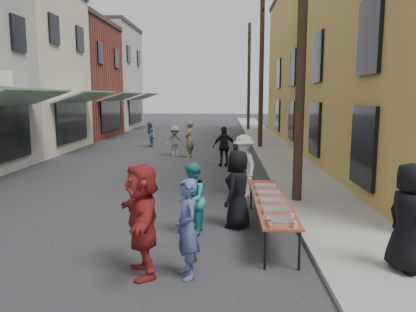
# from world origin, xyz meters

# --- Properties ---
(ground) EXTENTS (120.00, 120.00, 0.00)m
(ground) POSITION_xyz_m (0.00, 0.00, 0.00)
(ground) COLOR #28282B
(ground) RESTS_ON ground
(sidewalk) EXTENTS (2.20, 60.00, 0.10)m
(sidewalk) POSITION_xyz_m (5.00, 15.00, 0.05)
(sidewalk) COLOR gray
(sidewalk) RESTS_ON ground
(storefront_row) EXTENTS (8.00, 37.00, 9.00)m
(storefront_row) POSITION_xyz_m (-10.00, 14.96, 4.12)
(storefront_row) COLOR maroon
(storefront_row) RESTS_ON ground
(building_ochre) EXTENTS (10.00, 28.00, 10.00)m
(building_ochre) POSITION_xyz_m (11.10, 14.00, 5.00)
(building_ochre) COLOR gold
(building_ochre) RESTS_ON ground
(utility_pole_near) EXTENTS (0.26, 0.26, 9.00)m
(utility_pole_near) POSITION_xyz_m (4.30, 3.00, 4.50)
(utility_pole_near) COLOR #2D2116
(utility_pole_near) RESTS_ON ground
(utility_pole_mid) EXTENTS (0.26, 0.26, 9.00)m
(utility_pole_mid) POSITION_xyz_m (4.30, 15.00, 4.50)
(utility_pole_mid) COLOR #2D2116
(utility_pole_mid) RESTS_ON ground
(utility_pole_far) EXTENTS (0.26, 0.26, 9.00)m
(utility_pole_far) POSITION_xyz_m (4.30, 27.00, 4.50)
(utility_pole_far) COLOR #2D2116
(utility_pole_far) RESTS_ON ground
(serving_table) EXTENTS (0.70, 4.00, 0.75)m
(serving_table) POSITION_xyz_m (3.28, 0.45, 0.71)
(serving_table) COLOR maroon
(serving_table) RESTS_ON ground
(catering_tray_sausage) EXTENTS (0.50, 0.33, 0.08)m
(catering_tray_sausage) POSITION_xyz_m (3.28, -1.20, 0.79)
(catering_tray_sausage) COLOR maroon
(catering_tray_sausage) RESTS_ON serving_table
(catering_tray_foil_b) EXTENTS (0.50, 0.33, 0.08)m
(catering_tray_foil_b) POSITION_xyz_m (3.28, -0.55, 0.79)
(catering_tray_foil_b) COLOR #B2B2B7
(catering_tray_foil_b) RESTS_ON serving_table
(catering_tray_buns) EXTENTS (0.50, 0.33, 0.08)m
(catering_tray_buns) POSITION_xyz_m (3.28, 0.15, 0.79)
(catering_tray_buns) COLOR tan
(catering_tray_buns) RESTS_ON serving_table
(catering_tray_foil_d) EXTENTS (0.50, 0.33, 0.08)m
(catering_tray_foil_d) POSITION_xyz_m (3.28, 0.85, 0.79)
(catering_tray_foil_d) COLOR #B2B2B7
(catering_tray_foil_d) RESTS_ON serving_table
(catering_tray_buns_end) EXTENTS (0.50, 0.33, 0.08)m
(catering_tray_buns_end) POSITION_xyz_m (3.28, 1.55, 0.79)
(catering_tray_buns_end) COLOR tan
(catering_tray_buns_end) RESTS_ON serving_table
(condiment_jar_a) EXTENTS (0.07, 0.07, 0.08)m
(condiment_jar_a) POSITION_xyz_m (3.06, -1.50, 0.79)
(condiment_jar_a) COLOR #A57F26
(condiment_jar_a) RESTS_ON serving_table
(condiment_jar_b) EXTENTS (0.07, 0.07, 0.08)m
(condiment_jar_b) POSITION_xyz_m (3.06, -1.40, 0.79)
(condiment_jar_b) COLOR #A57F26
(condiment_jar_b) RESTS_ON serving_table
(condiment_jar_c) EXTENTS (0.07, 0.07, 0.08)m
(condiment_jar_c) POSITION_xyz_m (3.06, -1.30, 0.79)
(condiment_jar_c) COLOR #A57F26
(condiment_jar_c) RESTS_ON serving_table
(cup_stack) EXTENTS (0.08, 0.08, 0.12)m
(cup_stack) POSITION_xyz_m (3.48, -1.45, 0.81)
(cup_stack) COLOR tan
(cup_stack) RESTS_ON serving_table
(guest_front_a) EXTENTS (0.87, 1.01, 1.76)m
(guest_front_a) POSITION_xyz_m (2.60, 0.86, 0.88)
(guest_front_a) COLOR black
(guest_front_a) RESTS_ON ground
(guest_front_b) EXTENTS (0.59, 0.70, 1.64)m
(guest_front_b) POSITION_xyz_m (1.69, -1.75, 0.82)
(guest_front_b) COLOR #445185
(guest_front_b) RESTS_ON ground
(guest_front_c) EXTENTS (0.65, 0.80, 1.56)m
(guest_front_c) POSITION_xyz_m (1.60, 0.30, 0.78)
(guest_front_c) COLOR teal
(guest_front_c) RESTS_ON ground
(guest_front_d) EXTENTS (1.05, 1.35, 1.84)m
(guest_front_d) POSITION_xyz_m (2.86, 3.67, 0.92)
(guest_front_d) COLOR white
(guest_front_d) RESTS_ON ground
(guest_front_e) EXTENTS (0.57, 0.99, 1.59)m
(guest_front_e) POSITION_xyz_m (2.65, 4.25, 0.79)
(guest_front_e) COLOR #545F37
(guest_front_e) RESTS_ON ground
(guest_queue_back) EXTENTS (1.09, 1.83, 1.88)m
(guest_queue_back) POSITION_xyz_m (0.95, -1.69, 0.94)
(guest_queue_back) COLOR maroon
(guest_queue_back) RESTS_ON ground
(server) EXTENTS (0.83, 1.02, 1.80)m
(server) POSITION_xyz_m (5.29, -1.58, 1.00)
(server) COLOR black
(server) RESTS_ON sidewalk
(passerby_left) EXTENTS (1.09, 0.82, 1.50)m
(passerby_left) POSITION_xyz_m (-0.18, 11.75, 0.75)
(passerby_left) COLOR slate
(passerby_left) RESTS_ON ground
(passerby_mid) EXTENTS (1.07, 0.67, 1.69)m
(passerby_mid) POSITION_xyz_m (2.27, 8.85, 0.85)
(passerby_mid) COLOR black
(passerby_mid) RESTS_ON ground
(passerby_right) EXTENTS (0.49, 0.68, 1.76)m
(passerby_right) POSITION_xyz_m (0.58, 11.25, 0.88)
(passerby_right) COLOR olive
(passerby_right) RESTS_ON ground
(passerby_far) EXTENTS (0.78, 0.87, 1.46)m
(passerby_far) POSITION_xyz_m (-2.07, 15.21, 0.73)
(passerby_far) COLOR #457086
(passerby_far) RESTS_ON ground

